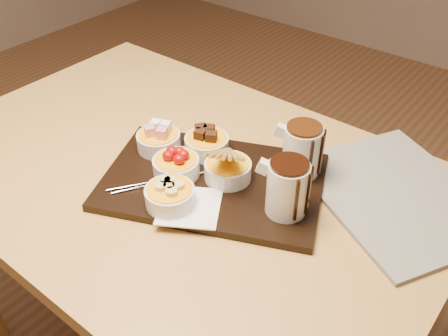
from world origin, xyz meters
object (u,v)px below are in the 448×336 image
Objects in this scene: dining_table at (180,200)px; pitcher_dark_chocolate at (287,189)px; bowl_strawberries at (176,167)px; pitcher_milk_chocolate at (302,151)px; newspaper at (397,194)px; serving_board at (213,181)px.

pitcher_dark_chocolate is (0.28, 0.01, 0.17)m from dining_table.
bowl_strawberries is 0.90× the size of pitcher_milk_chocolate.
newspaper is at bearing -2.14° from pitcher_milk_chocolate.
bowl_strawberries is 0.26× the size of newspaper.
serving_board reaches higher than dining_table.
dining_table is 0.49m from newspaper.
serving_board is at bearing 27.21° from bowl_strawberries.
pitcher_dark_chocolate is 0.28× the size of newspaper.
pitcher_dark_chocolate is 0.26m from newspaper.
bowl_strawberries is 0.90× the size of pitcher_dark_chocolate.
bowl_strawberries is at bearing -163.61° from pitcher_milk_chocolate.
serving_board is 0.20m from pitcher_milk_chocolate.
pitcher_milk_chocolate is 0.28× the size of newspaper.
dining_table is 0.14m from bowl_strawberries.
pitcher_milk_chocolate is at bearing 85.60° from pitcher_dark_chocolate.
dining_table is at bearing 131.91° from bowl_strawberries.
pitcher_dark_chocolate reaches higher than bowl_strawberries.
newspaper is (0.19, 0.08, -0.07)m from pitcher_milk_chocolate.
serving_board is at bearing -158.20° from pitcher_milk_chocolate.
serving_board is 0.39m from newspaper.
dining_table is 0.32m from pitcher_milk_chocolate.
bowl_strawberries is 0.27m from pitcher_milk_chocolate.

